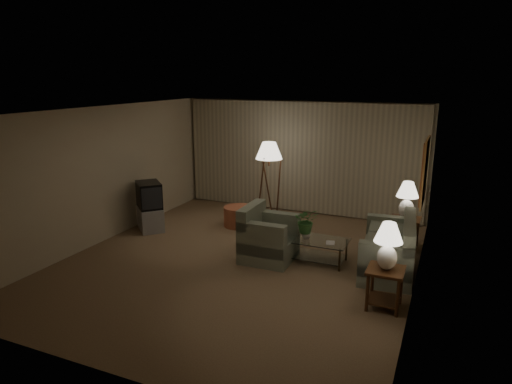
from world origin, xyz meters
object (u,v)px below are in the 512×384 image
Objects in this scene: sofa at (387,250)px; coffee_table at (314,246)px; side_table_far at (405,228)px; tv_cabinet at (150,218)px; table_lamp_far at (407,197)px; vase at (306,234)px; floor_lamp at (269,181)px; armchair at (269,239)px; crt_tv at (149,195)px; side_table_near at (385,281)px; table_lamp_near at (388,242)px; ottoman at (239,216)px.

sofa reaches higher than coffee_table.
coffee_table is (-1.43, -1.35, -0.13)m from side_table_far.
side_table_far is at bearing 55.00° from tv_cabinet.
table_lamp_far reaches higher than vase.
armchair is at bearing -67.89° from floor_lamp.
coffee_table is at bearing 39.12° from tv_cabinet.
table_lamp_far is 5.37m from tv_cabinet.
coffee_table is 3.82m from crt_tv.
side_table_far is at bearing 40.56° from vase.
sofa is at bearing 96.34° from side_table_near.
tv_cabinet is (-3.77, 0.28, -0.03)m from coffee_table.
floor_lamp reaches higher than coffee_table.
table_lamp_far is (-0.00, 2.60, 0.62)m from side_table_near.
vase is at bearing -139.44° from side_table_far.
table_lamp_near is (-0.00, 0.00, 0.60)m from side_table_near.
crt_tv reaches higher than tv_cabinet.
crt_tv is at bearing 175.57° from vase.
vase is (-1.58, 1.25, -0.51)m from table_lamp_near.
table_lamp_far is at bearing -54.71° from armchair.
armchair is 1.60× the size of side_table_far.
armchair is at bearing -48.39° from ottoman.
armchair is at bearing -158.38° from vase.
armchair is 1.45× the size of ottoman.
floor_lamp reaches higher than sofa.
crt_tv is (-5.20, 1.53, -0.23)m from table_lamp_near.
coffee_table is at bearing 0.00° from vase.
side_table_near is 5.43m from crt_tv.
table_lamp_far is 4.46× the size of vase.
sofa is 1.26m from side_table_far.
table_lamp_near is (2.20, -1.00, 0.62)m from armchair.
floor_lamp reaches higher than tv_cabinet.
vase is at bearing 38.95° from tv_cabinet.
ottoman is (-0.50, -0.55, -0.74)m from floor_lamp.
vase reaches higher than coffee_table.
coffee_table is 1.42× the size of tv_cabinet.
floor_lamp is (2.17, 1.53, 0.19)m from crt_tv.
floor_lamp is at bearing 134.75° from side_table_near.
side_table_near is at bearing -45.25° from floor_lamp.
crt_tv is at bearing 175.75° from coffee_table.
table_lamp_far is at bearing -153.43° from side_table_far.
side_table_near is at bearing 26.97° from crt_tv.
armchair reaches higher than tv_cabinet.
table_lamp_far is 0.84× the size of tv_cabinet.
sofa is 2.32× the size of crt_tv.
floor_lamp is at bearing 21.42° from armchair.
sofa is 3.05× the size of side_table_near.
floor_lamp is (-3.03, 3.06, 0.56)m from side_table_near.
crt_tv is 1.19× the size of ottoman.
coffee_table is at bearing -136.60° from table_lamp_far.
tv_cabinet is at bearing -97.12° from sofa.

